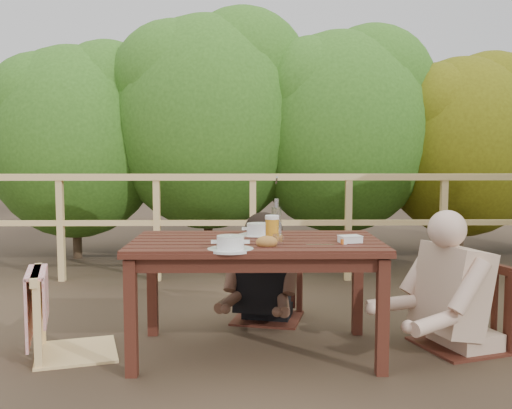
{
  "coord_description": "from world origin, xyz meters",
  "views": [
    {
      "loc": [
        -0.05,
        -3.44,
        1.22
      ],
      "look_at": [
        0.0,
        0.05,
        0.9
      ],
      "focal_mm": 40.91,
      "sensor_mm": 36.0,
      "label": 1
    }
  ],
  "objects_px": {
    "diner_right": "(468,234)",
    "soup_near": "(230,243)",
    "chair_far": "(268,255)",
    "beer_glass": "(272,229)",
    "table": "(256,298)",
    "chair_left": "(74,273)",
    "tumbler": "(278,240)",
    "bread_roll": "(267,242)",
    "bottle": "(277,220)",
    "butter_tub": "(350,240)",
    "soup_far": "(259,230)",
    "woman": "(268,237)",
    "chair_right": "(462,269)"
  },
  "relations": [
    {
      "from": "chair_left",
      "to": "chair_right",
      "type": "bearing_deg",
      "value": -104.61
    },
    {
      "from": "chair_right",
      "to": "soup_far",
      "type": "height_order",
      "value": "chair_right"
    },
    {
      "from": "chair_left",
      "to": "chair_right",
      "type": "distance_m",
      "value": 2.36
    },
    {
      "from": "bread_roll",
      "to": "beer_glass",
      "type": "xyz_separation_m",
      "value": [
        0.04,
        0.22,
        0.04
      ]
    },
    {
      "from": "chair_left",
      "to": "chair_right",
      "type": "height_order",
      "value": "chair_right"
    },
    {
      "from": "chair_far",
      "to": "bottle",
      "type": "xyz_separation_m",
      "value": [
        0.03,
        -0.65,
        0.33
      ]
    },
    {
      "from": "bread_roll",
      "to": "tumbler",
      "type": "xyz_separation_m",
      "value": [
        0.07,
        0.06,
        0.0
      ]
    },
    {
      "from": "tumbler",
      "to": "chair_left",
      "type": "bearing_deg",
      "value": 171.15
    },
    {
      "from": "beer_glass",
      "to": "table",
      "type": "bearing_deg",
      "value": 172.86
    },
    {
      "from": "soup_far",
      "to": "butter_tub",
      "type": "bearing_deg",
      "value": -32.67
    },
    {
      "from": "soup_near",
      "to": "tumbler",
      "type": "height_order",
      "value": "soup_near"
    },
    {
      "from": "beer_glass",
      "to": "chair_left",
      "type": "bearing_deg",
      "value": 178.89
    },
    {
      "from": "soup_near",
      "to": "soup_far",
      "type": "bearing_deg",
      "value": 73.0
    },
    {
      "from": "chair_right",
      "to": "beer_glass",
      "type": "height_order",
      "value": "chair_right"
    },
    {
      "from": "chair_right",
      "to": "soup_near",
      "type": "bearing_deg",
      "value": -92.82
    },
    {
      "from": "chair_left",
      "to": "butter_tub",
      "type": "distance_m",
      "value": 1.65
    },
    {
      "from": "table",
      "to": "bottle",
      "type": "height_order",
      "value": "bottle"
    },
    {
      "from": "chair_right",
      "to": "diner_right",
      "type": "bearing_deg",
      "value": 71.31
    },
    {
      "from": "chair_far",
      "to": "soup_near",
      "type": "height_order",
      "value": "chair_far"
    },
    {
      "from": "soup_near",
      "to": "diner_right",
      "type": "bearing_deg",
      "value": 15.55
    },
    {
      "from": "chair_far",
      "to": "beer_glass",
      "type": "relative_size",
      "value": 5.93
    },
    {
      "from": "diner_right",
      "to": "beer_glass",
      "type": "relative_size",
      "value": 8.87
    },
    {
      "from": "chair_left",
      "to": "tumbler",
      "type": "height_order",
      "value": "chair_left"
    },
    {
      "from": "diner_right",
      "to": "bottle",
      "type": "height_order",
      "value": "diner_right"
    },
    {
      "from": "beer_glass",
      "to": "butter_tub",
      "type": "xyz_separation_m",
      "value": [
        0.45,
        -0.1,
        -0.05
      ]
    },
    {
      "from": "soup_near",
      "to": "table",
      "type": "bearing_deg",
      "value": 65.34
    },
    {
      "from": "diner_right",
      "to": "soup_near",
      "type": "bearing_deg",
      "value": 86.86
    },
    {
      "from": "table",
      "to": "diner_right",
      "type": "distance_m",
      "value": 1.36
    },
    {
      "from": "chair_left",
      "to": "diner_right",
      "type": "height_order",
      "value": "diner_right"
    },
    {
      "from": "table",
      "to": "bread_roll",
      "type": "bearing_deg",
      "value": -76.81
    },
    {
      "from": "soup_far",
      "to": "chair_far",
      "type": "bearing_deg",
      "value": 81.32
    },
    {
      "from": "bottle",
      "to": "butter_tub",
      "type": "height_order",
      "value": "bottle"
    },
    {
      "from": "chair_left",
      "to": "bread_roll",
      "type": "bearing_deg",
      "value": -118.64
    },
    {
      "from": "chair_right",
      "to": "butter_tub",
      "type": "relative_size",
      "value": 7.81
    },
    {
      "from": "soup_near",
      "to": "soup_far",
      "type": "distance_m",
      "value": 0.56
    },
    {
      "from": "beer_glass",
      "to": "bottle",
      "type": "height_order",
      "value": "bottle"
    },
    {
      "from": "chair_left",
      "to": "butter_tub",
      "type": "xyz_separation_m",
      "value": [
        1.63,
        -0.13,
        0.22
      ]
    },
    {
      "from": "chair_far",
      "to": "soup_near",
      "type": "distance_m",
      "value": 1.09
    },
    {
      "from": "soup_far",
      "to": "bottle",
      "type": "bearing_deg",
      "value": -56.64
    },
    {
      "from": "tumbler",
      "to": "bottle",
      "type": "bearing_deg",
      "value": 89.41
    },
    {
      "from": "chair_left",
      "to": "soup_near",
      "type": "relative_size",
      "value": 3.93
    },
    {
      "from": "chair_left",
      "to": "beer_glass",
      "type": "distance_m",
      "value": 1.21
    },
    {
      "from": "chair_right",
      "to": "bread_roll",
      "type": "bearing_deg",
      "value": -93.79
    },
    {
      "from": "bottle",
      "to": "tumbler",
      "type": "distance_m",
      "value": 0.26
    },
    {
      "from": "chair_left",
      "to": "soup_near",
      "type": "height_order",
      "value": "chair_left"
    },
    {
      "from": "chair_left",
      "to": "beer_glass",
      "type": "bearing_deg",
      "value": -107.61
    },
    {
      "from": "woman",
      "to": "tumbler",
      "type": "distance_m",
      "value": 0.92
    },
    {
      "from": "diner_right",
      "to": "tumbler",
      "type": "xyz_separation_m",
      "value": [
        -1.18,
        -0.27,
        0.01
      ]
    },
    {
      "from": "soup_near",
      "to": "tumbler",
      "type": "distance_m",
      "value": 0.3
    },
    {
      "from": "chair_left",
      "to": "tumbler",
      "type": "bearing_deg",
      "value": -115.35
    }
  ]
}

